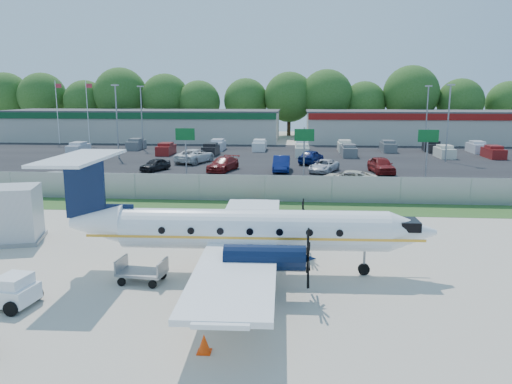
# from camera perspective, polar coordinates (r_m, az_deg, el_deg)

# --- Properties ---
(ground) EXTENTS (170.00, 170.00, 0.00)m
(ground) POSITION_cam_1_polar(r_m,az_deg,el_deg) (24.21, -1.19, -8.12)
(ground) COLOR beige
(ground) RESTS_ON ground
(grass_verge) EXTENTS (170.00, 4.00, 0.02)m
(grass_verge) POSITION_cam_1_polar(r_m,az_deg,el_deg) (35.71, 0.80, -1.74)
(grass_verge) COLOR #2D561E
(grass_verge) RESTS_ON ground
(access_road) EXTENTS (170.00, 8.00, 0.02)m
(access_road) POSITION_cam_1_polar(r_m,az_deg,el_deg) (42.55, 1.45, 0.37)
(access_road) COLOR black
(access_road) RESTS_ON ground
(parking_lot) EXTENTS (170.00, 32.00, 0.02)m
(parking_lot) POSITION_cam_1_polar(r_m,az_deg,el_deg) (63.27, 2.57, 3.93)
(parking_lot) COLOR black
(parking_lot) RESTS_ON ground
(perimeter_fence) EXTENTS (120.00, 0.06, 1.99)m
(perimeter_fence) POSITION_cam_1_polar(r_m,az_deg,el_deg) (37.46, 1.02, 0.42)
(perimeter_fence) COLOR gray
(perimeter_fence) RESTS_ON ground
(building_west) EXTENTS (46.40, 12.40, 5.24)m
(building_west) POSITION_cam_1_polar(r_m,az_deg,el_deg) (88.88, -12.63, 7.46)
(building_west) COLOR #BCB7AA
(building_west) RESTS_ON ground
(building_east) EXTENTS (44.40, 12.40, 5.24)m
(building_east) POSITION_cam_1_polar(r_m,az_deg,el_deg) (88.09, 20.46, 7.00)
(building_east) COLOR #BCB7AA
(building_east) RESTS_ON ground
(sign_left) EXTENTS (1.80, 0.26, 5.00)m
(sign_left) POSITION_cam_1_polar(r_m,az_deg,el_deg) (47.00, -8.07, 5.72)
(sign_left) COLOR gray
(sign_left) RESTS_ON ground
(sign_mid) EXTENTS (1.80, 0.26, 5.00)m
(sign_mid) POSITION_cam_1_polar(r_m,az_deg,el_deg) (45.84, 5.53, 5.65)
(sign_mid) COLOR gray
(sign_mid) RESTS_ON ground
(sign_right) EXTENTS (1.80, 0.26, 5.00)m
(sign_right) POSITION_cam_1_polar(r_m,az_deg,el_deg) (47.28, 19.03, 5.26)
(sign_right) COLOR gray
(sign_right) RESTS_ON ground
(flagpole_west) EXTENTS (1.06, 0.12, 10.00)m
(flagpole_west) POSITION_cam_1_polar(r_m,az_deg,el_deg) (86.69, -21.74, 8.85)
(flagpole_west) COLOR white
(flagpole_west) RESTS_ON ground
(flagpole_east) EXTENTS (1.06, 0.12, 10.00)m
(flagpole_east) POSITION_cam_1_polar(r_m,az_deg,el_deg) (84.59, -18.67, 9.02)
(flagpole_east) COLOR white
(flagpole_east) RESTS_ON ground
(light_pole_nw) EXTENTS (0.90, 0.35, 9.09)m
(light_pole_nw) POSITION_cam_1_polar(r_m,az_deg,el_deg) (64.78, -15.63, 8.34)
(light_pole_nw) COLOR gray
(light_pole_nw) RESTS_ON ground
(light_pole_ne) EXTENTS (0.90, 0.35, 9.09)m
(light_pole_ne) POSITION_cam_1_polar(r_m,az_deg,el_deg) (63.28, 21.13, 7.95)
(light_pole_ne) COLOR gray
(light_pole_ne) RESTS_ON ground
(light_pole_sw) EXTENTS (0.90, 0.35, 9.09)m
(light_pole_sw) POSITION_cam_1_polar(r_m,az_deg,el_deg) (74.23, -12.95, 8.78)
(light_pole_sw) COLOR gray
(light_pole_sw) RESTS_ON ground
(light_pole_se) EXTENTS (0.90, 0.35, 9.09)m
(light_pole_se) POSITION_cam_1_polar(r_m,az_deg,el_deg) (72.93, 18.94, 8.42)
(light_pole_se) COLOR gray
(light_pole_se) RESTS_ON ground
(tree_line) EXTENTS (112.00, 6.00, 14.00)m
(tree_line) POSITION_cam_1_polar(r_m,az_deg,el_deg) (97.08, 3.36, 6.45)
(tree_line) COLOR #275218
(tree_line) RESTS_ON ground
(aircraft) EXTENTS (16.95, 16.73, 5.27)m
(aircraft) POSITION_cam_1_polar(r_m,az_deg,el_deg) (22.36, -1.16, -4.29)
(aircraft) COLOR white
(aircraft) RESTS_ON ground
(pushback_tug) EXTENTS (2.48, 1.92, 1.26)m
(pushback_tug) POSITION_cam_1_polar(r_m,az_deg,el_deg) (21.59, -26.63, -10.10)
(pushback_tug) COLOR white
(pushback_tug) RESTS_ON ground
(baggage_cart_far) EXTENTS (2.12, 1.42, 1.05)m
(baggage_cart_far) POSITION_cam_1_polar(r_m,az_deg,el_deg) (22.23, -12.89, -8.87)
(baggage_cart_far) COLOR gray
(baggage_cart_far) RESTS_ON ground
(service_container) EXTENTS (3.40, 3.40, 3.06)m
(service_container) POSITION_cam_1_polar(r_m,az_deg,el_deg) (30.32, -25.94, -2.48)
(service_container) COLOR silver
(service_container) RESTS_ON ground
(cone_nose) EXTENTS (0.43, 0.43, 0.60)m
(cone_nose) POSITION_cam_1_polar(r_m,az_deg,el_deg) (26.69, 7.78, -5.72)
(cone_nose) COLOR #F13E07
(cone_nose) RESTS_ON ground
(cone_port_wing) EXTENTS (0.44, 0.44, 0.62)m
(cone_port_wing) POSITION_cam_1_polar(r_m,az_deg,el_deg) (16.43, -5.95, -16.87)
(cone_port_wing) COLOR #F13E07
(cone_port_wing) RESTS_ON ground
(cone_starboard_wing) EXTENTS (0.33, 0.33, 0.47)m
(cone_starboard_wing) POSITION_cam_1_polar(r_m,az_deg,el_deg) (35.92, -0.42, -1.32)
(cone_starboard_wing) COLOR #F13E07
(cone_starboard_wing) RESTS_ON ground
(road_car_west) EXTENTS (5.45, 2.75, 1.48)m
(road_car_west) POSITION_cam_1_polar(r_m,az_deg,el_deg) (45.83, -21.51, 0.35)
(road_car_west) COLOR silver
(road_car_west) RESTS_ON ground
(road_car_mid) EXTENTS (5.66, 3.56, 1.46)m
(road_car_mid) POSITION_cam_1_polar(r_m,az_deg,el_deg) (44.16, 10.33, 0.57)
(road_car_mid) COLOR beige
(road_car_mid) RESTS_ON ground
(parked_car_a) EXTENTS (2.91, 4.13, 1.31)m
(parked_car_a) POSITION_cam_1_polar(r_m,az_deg,el_deg) (53.60, -11.42, 2.39)
(parked_car_a) COLOR black
(parked_car_a) RESTS_ON ground
(parked_car_b) EXTENTS (3.34, 5.41, 1.46)m
(parked_car_b) POSITION_cam_1_polar(r_m,az_deg,el_deg) (52.57, -3.78, 2.42)
(parked_car_b) COLOR maroon
(parked_car_b) RESTS_ON ground
(parked_car_c) EXTENTS (1.70, 4.87, 1.60)m
(parked_car_c) POSITION_cam_1_polar(r_m,az_deg,el_deg) (52.32, 2.92, 2.38)
(parked_car_c) COLOR navy
(parked_car_c) RESTS_ON ground
(parked_car_d) EXTENTS (3.72, 5.12, 1.30)m
(parked_car_d) POSITION_cam_1_polar(r_m,az_deg,el_deg) (52.17, 7.75, 2.27)
(parked_car_d) COLOR silver
(parked_car_d) RESTS_ON ground
(parked_car_e) EXTENTS (2.56, 5.05, 1.65)m
(parked_car_e) POSITION_cam_1_polar(r_m,az_deg,el_deg) (52.61, 14.09, 2.11)
(parked_car_e) COLOR maroon
(parked_car_e) RESTS_ON ground
(parked_car_f) EXTENTS (4.45, 6.42, 1.63)m
(parked_car_f) POSITION_cam_1_polar(r_m,az_deg,el_deg) (59.22, -6.96, 3.35)
(parked_car_f) COLOR silver
(parked_car_f) RESTS_ON ground
(parked_car_g) EXTENTS (3.41, 5.15, 1.63)m
(parked_car_g) POSITION_cam_1_polar(r_m,az_deg,el_deg) (58.27, 6.31, 3.23)
(parked_car_g) COLOR navy
(parked_car_g) RESTS_ON ground
(far_parking_rows) EXTENTS (56.00, 10.00, 1.60)m
(far_parking_rows) POSITION_cam_1_polar(r_m,az_deg,el_deg) (68.23, 2.73, 4.45)
(far_parking_rows) COLOR gray
(far_parking_rows) RESTS_ON ground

